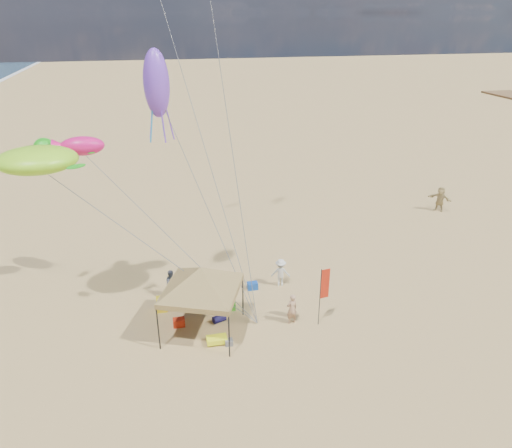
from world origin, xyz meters
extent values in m
plane|color=tan|center=(0.00, 0.00, 0.00)|extent=(280.00, 280.00, 0.00)
cylinder|color=black|center=(-3.87, 2.53, 1.03)|extent=(0.06, 0.06, 2.06)
cylinder|color=black|center=(-1.01, 1.38, 1.03)|extent=(0.06, 0.06, 2.06)
cylinder|color=black|center=(-5.02, -0.33, 1.03)|extent=(0.06, 0.06, 2.06)
cylinder|color=black|center=(-2.15, -1.48, 1.03)|extent=(0.06, 0.06, 2.06)
cube|color=olive|center=(-3.01, 0.53, 2.18)|extent=(4.13, 4.13, 0.25)
pyramid|color=olive|center=(-3.01, 0.53, 3.33)|extent=(5.79, 5.79, 1.03)
cylinder|color=black|center=(2.28, -0.16, 1.49)|extent=(0.04, 0.04, 2.97)
cube|color=red|center=(2.49, -0.13, 2.17)|extent=(0.43, 0.08, 1.49)
cube|color=red|center=(-4.09, 1.16, 0.19)|extent=(0.54, 0.38, 0.38)
cube|color=#13419D|center=(-0.07, 3.55, 0.19)|extent=(0.54, 0.38, 0.38)
cylinder|color=#100C37|center=(-2.21, 1.06, 0.18)|extent=(0.69, 0.54, 0.36)
cylinder|color=#C7550B|center=(-4.24, 3.80, 0.18)|extent=(0.54, 0.69, 0.36)
cube|color=green|center=(-1.55, 2.01, 0.35)|extent=(0.50, 0.50, 0.70)
cube|color=yellow|center=(-4.81, 2.62, 0.35)|extent=(0.50, 0.50, 0.70)
cube|color=slate|center=(-2.06, -0.72, 0.14)|extent=(0.34, 0.30, 0.28)
cube|color=#F0FF1C|center=(-2.56, -0.49, 0.20)|extent=(0.90, 0.50, 0.24)
imported|color=tan|center=(1.09, 0.25, 0.77)|extent=(0.63, 0.49, 1.54)
imported|color=#313743|center=(-4.21, 3.69, 0.77)|extent=(0.92, 0.83, 1.55)
imported|color=beige|center=(1.47, 3.60, 0.77)|extent=(1.11, 0.82, 1.54)
imported|color=tan|center=(15.64, 11.15, 0.92)|extent=(1.50, 1.65, 1.83)
ellipsoid|color=#93E81F|center=(-9.34, 3.36, 7.70)|extent=(4.09, 3.70, 1.12)
ellipsoid|color=#D3136A|center=(-7.63, 4.58, 7.89)|extent=(2.08, 1.28, 0.86)
ellipsoid|color=#793FDB|center=(-4.15, 3.82, 10.60)|extent=(1.25, 1.25, 2.88)
camera|label=1|loc=(-4.57, -17.33, 13.34)|focal=33.13mm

